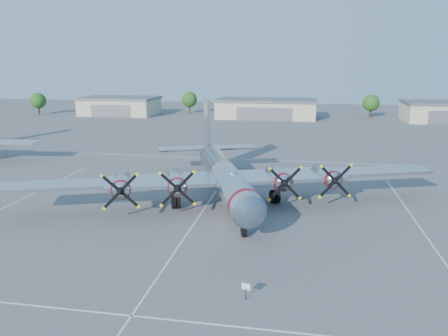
% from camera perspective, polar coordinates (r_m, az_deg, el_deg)
% --- Properties ---
extents(ground, '(260.00, 260.00, 0.00)m').
position_cam_1_polar(ground, '(49.04, -2.41, -5.05)').
color(ground, '#59595B').
rests_on(ground, ground).
extents(parking_lines, '(60.00, 50.08, 0.01)m').
position_cam_1_polar(parking_lines, '(47.43, -2.86, -5.71)').
color(parking_lines, silver).
rests_on(parking_lines, ground).
extents(hangar_west, '(22.60, 14.60, 5.40)m').
position_cam_1_polar(hangar_west, '(139.34, -13.42, 7.92)').
color(hangar_west, beige).
rests_on(hangar_west, ground).
extents(hangar_center, '(28.60, 14.60, 5.40)m').
position_cam_1_polar(hangar_center, '(128.37, 5.54, 7.76)').
color(hangar_center, beige).
rests_on(hangar_center, ground).
extents(hangar_east, '(20.60, 14.60, 5.40)m').
position_cam_1_polar(hangar_east, '(133.46, 26.68, 6.61)').
color(hangar_east, beige).
rests_on(hangar_east, ground).
extents(tree_far_west, '(4.80, 4.80, 6.64)m').
position_cam_1_polar(tree_far_west, '(147.53, -23.12, 8.09)').
color(tree_far_west, '#382619').
rests_on(tree_far_west, ground).
extents(tree_west, '(4.80, 4.80, 6.64)m').
position_cam_1_polar(tree_west, '(140.30, -4.53, 8.90)').
color(tree_west, '#382619').
rests_on(tree_west, ground).
extents(tree_east, '(4.80, 4.80, 6.64)m').
position_cam_1_polar(tree_east, '(135.31, 18.66, 8.06)').
color(tree_east, '#382619').
rests_on(tree_east, ground).
extents(main_bomber_b29, '(56.30, 47.18, 10.62)m').
position_cam_1_polar(main_bomber_b29, '(51.32, -0.11, -4.18)').
color(main_bomber_b29, silver).
rests_on(main_bomber_b29, ground).
extents(info_placard, '(0.62, 0.18, 1.19)m').
position_cam_1_polar(info_placard, '(30.63, 2.89, -15.42)').
color(info_placard, black).
rests_on(info_placard, ground).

